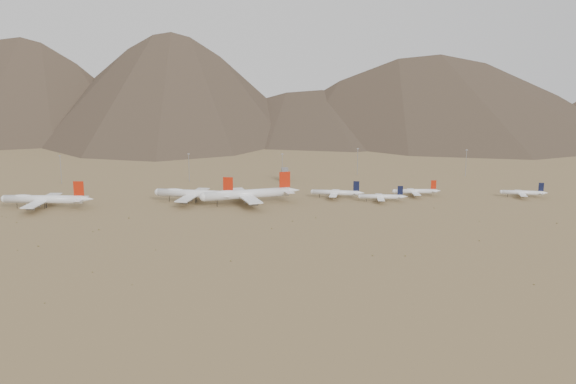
{
  "coord_description": "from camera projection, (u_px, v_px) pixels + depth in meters",
  "views": [
    {
      "loc": [
        -31.92,
        -452.96,
        104.28
      ],
      "look_at": [
        22.85,
        30.0,
        7.51
      ],
      "focal_mm": 40.0,
      "sensor_mm": 36.0,
      "label": 1
    }
  ],
  "objects": [
    {
      "name": "mast_far_east",
      "position": [
        466.0,
        162.0,
        605.86
      ],
      "size": [
        2.0,
        0.6,
        25.7
      ],
      "color": "gray",
      "rests_on": "ground"
    },
    {
      "name": "widebody_west",
      "position": [
        44.0,
        199.0,
        471.17
      ],
      "size": [
        69.2,
        53.9,
        20.67
      ],
      "rotation": [
        0.0,
        0.0,
        -0.15
      ],
      "color": "white",
      "rests_on": "ground"
    },
    {
      "name": "narrowbody_b",
      "position": [
        382.0,
        197.0,
        495.16
      ],
      "size": [
        38.04,
        27.77,
        12.65
      ],
      "rotation": [
        0.0,
        0.0,
        -0.17
      ],
      "color": "white",
      "rests_on": "ground"
    },
    {
      "name": "mast_far_west",
      "position": [
        61.0,
        168.0,
        567.63
      ],
      "size": [
        2.0,
        0.6,
        25.7
      ],
      "color": "gray",
      "rests_on": "ground"
    },
    {
      "name": "mast_centre",
      "position": [
        282.0,
        166.0,
        578.34
      ],
      "size": [
        2.0,
        0.6,
        25.7
      ],
      "color": "gray",
      "rests_on": "ground"
    },
    {
      "name": "mast_west",
      "position": [
        189.0,
        166.0,
        579.47
      ],
      "size": [
        2.0,
        0.6,
        25.7
      ],
      "color": "gray",
      "rests_on": "ground"
    },
    {
      "name": "narrowbody_c",
      "position": [
        416.0,
        191.0,
        515.5
      ],
      "size": [
        39.58,
        28.53,
        13.06
      ],
      "rotation": [
        0.0,
        0.0,
        -0.08
      ],
      "color": "white",
      "rests_on": "ground"
    },
    {
      "name": "control_tower",
      "position": [
        285.0,
        175.0,
        584.52
      ],
      "size": [
        8.0,
        8.0,
        12.0
      ],
      "color": "gray",
      "rests_on": "ground"
    },
    {
      "name": "widebody_centre",
      "position": [
        195.0,
        194.0,
        490.95
      ],
      "size": [
        68.0,
        54.05,
        20.92
      ],
      "rotation": [
        0.0,
        0.0,
        -0.31
      ],
      "color": "white",
      "rests_on": "ground"
    },
    {
      "name": "mountain_ridge",
      "position": [
        229.0,
        42.0,
        1313.07
      ],
      "size": [
        4400.0,
        1000.0,
        300.0
      ],
      "color": "brown",
      "rests_on": "ground"
    },
    {
      "name": "narrowbody_d",
      "position": [
        523.0,
        193.0,
        511.32
      ],
      "size": [
        36.56,
        27.04,
        12.36
      ],
      "rotation": [
        0.0,
        0.0,
        -0.27
      ],
      "color": "white",
      "rests_on": "ground"
    },
    {
      "name": "narrowbody_a",
      "position": [
        337.0,
        193.0,
        508.19
      ],
      "size": [
        42.12,
        31.17,
        14.25
      ],
      "rotation": [
        0.0,
        0.0,
        -0.27
      ],
      "color": "white",
      "rests_on": "ground"
    },
    {
      "name": "ground",
      "position": [
        261.0,
        211.0,
        465.3
      ],
      "size": [
        3000.0,
        3000.0,
        0.0
      ],
      "primitive_type": "plane",
      "color": "#997E4F",
      "rests_on": "ground"
    },
    {
      "name": "desert_scrub",
      "position": [
        254.0,
        235.0,
        397.98
      ],
      "size": [
        404.58,
        177.28,
        0.82
      ],
      "color": "olive",
      "rests_on": "ground"
    },
    {
      "name": "widebody_east",
      "position": [
        247.0,
        194.0,
        485.28
      ],
      "size": [
        78.03,
        61.26,
        23.5
      ],
      "rotation": [
        0.0,
        0.0,
        0.21
      ],
      "color": "white",
      "rests_on": "ground"
    },
    {
      "name": "mast_east",
      "position": [
        358.0,
        160.0,
        615.37
      ],
      "size": [
        2.0,
        0.6,
        25.7
      ],
      "color": "gray",
      "rests_on": "ground"
    }
  ]
}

